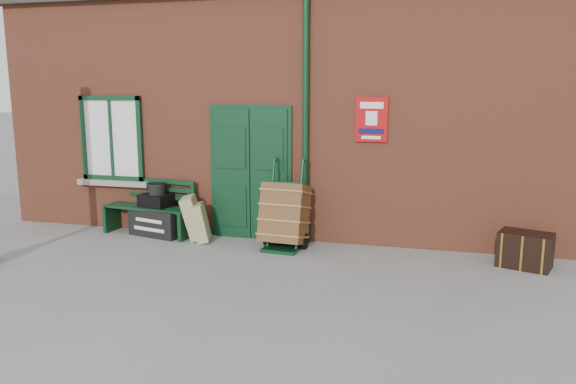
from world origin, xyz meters
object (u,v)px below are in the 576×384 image
(bench, at_px, (151,206))
(houdini_trunk, at_px, (159,221))
(dark_trunk, at_px, (525,250))
(porter_trolley, at_px, (285,215))

(bench, distance_m, houdini_trunk, 0.32)
(bench, bearing_deg, houdini_trunk, -7.60)
(houdini_trunk, relative_size, dark_trunk, 1.36)
(porter_trolley, bearing_deg, dark_trunk, 3.82)
(porter_trolley, relative_size, dark_trunk, 2.00)
(bench, bearing_deg, dark_trunk, 3.92)
(bench, distance_m, dark_trunk, 6.12)
(houdini_trunk, height_order, dark_trunk, dark_trunk)
(bench, xyz_separation_m, dark_trunk, (6.10, -0.34, -0.25))
(houdini_trunk, distance_m, porter_trolley, 2.37)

